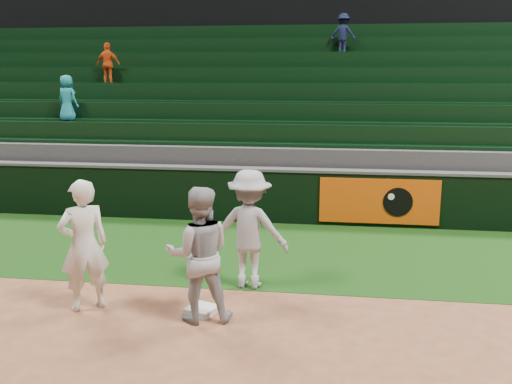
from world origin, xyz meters
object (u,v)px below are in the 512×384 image
Objects in this scene: first_base at (202,310)px; first_baseman at (84,245)px; base_coach at (250,229)px; baserunner at (199,254)px.

first_baseman is (-1.69, -0.08, 0.91)m from first_base.
baserunner is at bearing 75.65° from base_coach.
first_base is at bearing -96.13° from baserunner.
first_base is 0.21× the size of base_coach.
first_baseman is 1.72m from baserunner.
base_coach is (2.21, 1.19, -0.00)m from first_baseman.
base_coach is (0.52, 1.11, 0.91)m from first_base.
first_baseman reaches higher than first_base.
first_baseman is at bearing -18.33° from baserunner.
first_baseman is 1.01× the size of base_coach.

